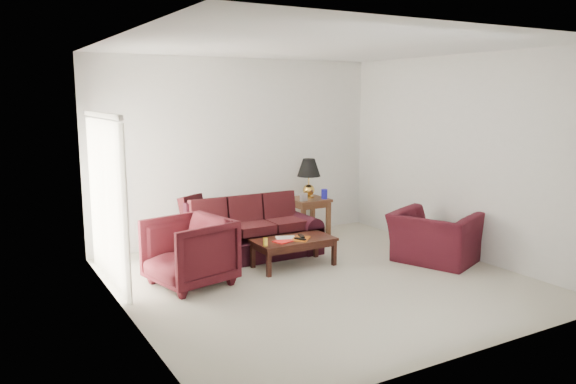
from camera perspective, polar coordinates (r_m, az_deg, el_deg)
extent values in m
plane|color=beige|center=(7.50, 3.28, -8.90)|extent=(5.00, 5.00, 0.00)
cube|color=silver|center=(7.50, -18.04, -0.84)|extent=(0.10, 2.00, 2.16)
cube|color=black|center=(8.51, -9.68, -1.84)|extent=(0.49, 0.42, 0.46)
cube|color=silver|center=(9.33, 1.60, -0.52)|extent=(0.13, 0.06, 0.13)
cylinder|color=#1A18A1|center=(9.53, 3.71, -0.21)|extent=(0.11, 0.11, 0.17)
cube|color=silver|center=(9.60, 0.96, -0.17)|extent=(0.15, 0.17, 0.05)
imported|color=#3A0D13|center=(7.28, -10.00, -6.01)|extent=(1.14, 1.12, 0.87)
imported|color=#3B0D16|center=(8.43, 14.67, -4.48)|extent=(1.35, 1.42, 0.74)
cube|color=red|center=(7.79, -0.46, -5.01)|extent=(0.31, 0.26, 0.02)
cube|color=silver|center=(7.95, -0.21, -4.69)|extent=(0.33, 0.29, 0.02)
cube|color=#BD5C16|center=(7.91, 1.31, -4.77)|extent=(0.36, 0.36, 0.02)
cube|color=black|center=(7.83, 1.24, -4.78)|extent=(0.11, 0.18, 0.02)
cube|color=black|center=(7.98, 1.37, -4.49)|extent=(0.10, 0.19, 0.02)
cylinder|color=gold|center=(7.57, -2.32, -5.08)|extent=(0.07, 0.07, 0.11)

